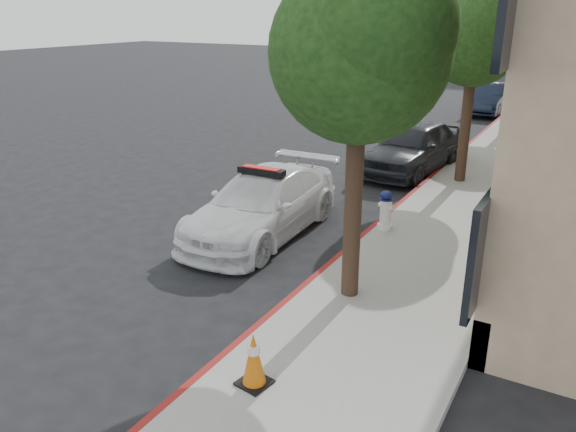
% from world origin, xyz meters
% --- Properties ---
extents(ground, '(120.00, 120.00, 0.00)m').
position_xyz_m(ground, '(0.00, 0.00, 0.00)').
color(ground, black).
rests_on(ground, ground).
extents(sidewalk, '(3.20, 50.00, 0.15)m').
position_xyz_m(sidewalk, '(3.60, 10.00, 0.07)').
color(sidewalk, gray).
rests_on(sidewalk, ground).
extents(curb_strip, '(0.12, 50.00, 0.15)m').
position_xyz_m(curb_strip, '(2.06, 10.00, 0.07)').
color(curb_strip, maroon).
rests_on(curb_strip, ground).
extents(tree_near, '(2.92, 2.82, 5.62)m').
position_xyz_m(tree_near, '(2.93, -2.01, 4.27)').
color(tree_near, black).
rests_on(tree_near, sidewalk).
extents(tree_mid, '(2.77, 2.64, 5.43)m').
position_xyz_m(tree_mid, '(2.93, 5.99, 4.16)').
color(tree_mid, black).
rests_on(tree_mid, sidewalk).
extents(tree_far, '(3.10, 3.00, 5.81)m').
position_xyz_m(tree_far, '(2.93, 13.99, 4.39)').
color(tree_far, black).
rests_on(tree_far, sidewalk).
extents(police_car, '(2.15, 4.99, 1.58)m').
position_xyz_m(police_car, '(-0.12, -0.08, 0.72)').
color(police_car, white).
rests_on(police_car, ground).
extents(parked_car_mid, '(2.39, 4.91, 1.61)m').
position_xyz_m(parked_car_mid, '(1.20, 6.71, 0.81)').
color(parked_car_mid, black).
rests_on(parked_car_mid, ground).
extents(parked_car_far, '(1.62, 4.43, 1.45)m').
position_xyz_m(parked_car_far, '(1.20, 18.86, 0.73)').
color(parked_car_far, black).
rests_on(parked_car_far, ground).
extents(fire_hydrant, '(0.38, 0.35, 0.90)m').
position_xyz_m(fire_hydrant, '(2.35, 1.25, 0.59)').
color(fire_hydrant, white).
rests_on(fire_hydrant, sidewalk).
extents(traffic_cone, '(0.47, 0.47, 0.78)m').
position_xyz_m(traffic_cone, '(2.83, -4.99, 0.54)').
color(traffic_cone, black).
rests_on(traffic_cone, sidewalk).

